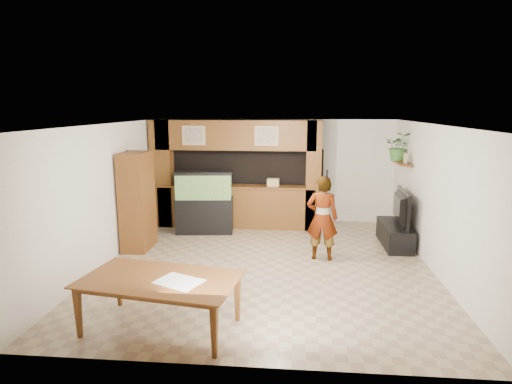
# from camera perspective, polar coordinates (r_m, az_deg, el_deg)

# --- Properties ---
(floor) EXTENTS (6.50, 6.50, 0.00)m
(floor) POSITION_cam_1_polar(r_m,az_deg,el_deg) (8.15, 1.36, -9.59)
(floor) COLOR #9C8C6C
(floor) RESTS_ON ground
(ceiling) EXTENTS (6.50, 6.50, 0.00)m
(ceiling) POSITION_cam_1_polar(r_m,az_deg,el_deg) (7.62, 1.45, 8.99)
(ceiling) COLOR white
(ceiling) RESTS_ON wall_back
(wall_back) EXTENTS (6.00, 0.00, 6.00)m
(wall_back) POSITION_cam_1_polar(r_m,az_deg,el_deg) (10.98, 2.50, 2.87)
(wall_back) COLOR silver
(wall_back) RESTS_ON floor
(wall_left) EXTENTS (0.00, 6.50, 6.50)m
(wall_left) POSITION_cam_1_polar(r_m,az_deg,el_deg) (8.51, -19.19, -0.21)
(wall_left) COLOR silver
(wall_left) RESTS_ON floor
(wall_right) EXTENTS (0.00, 6.50, 6.50)m
(wall_right) POSITION_cam_1_polar(r_m,az_deg,el_deg) (8.17, 22.92, -0.95)
(wall_right) COLOR silver
(wall_right) RESTS_ON floor
(partition) EXTENTS (4.20, 0.99, 2.60)m
(partition) POSITION_cam_1_polar(r_m,az_deg,el_deg) (10.46, -2.86, 2.52)
(partition) COLOR brown
(partition) RESTS_ON floor
(wall_clock) EXTENTS (0.05, 0.25, 0.25)m
(wall_clock) POSITION_cam_1_polar(r_m,az_deg,el_deg) (9.32, -16.73, 4.62)
(wall_clock) COLOR black
(wall_clock) RESTS_ON wall_left
(wall_shelf) EXTENTS (0.25, 0.90, 0.04)m
(wall_shelf) POSITION_cam_1_polar(r_m,az_deg,el_deg) (9.91, 18.89, 3.70)
(wall_shelf) COLOR brown
(wall_shelf) RESTS_ON wall_right
(pantry_cabinet) EXTENTS (0.50, 0.82, 2.01)m
(pantry_cabinet) POSITION_cam_1_polar(r_m,az_deg,el_deg) (9.08, -15.57, -1.20)
(pantry_cabinet) COLOR brown
(pantry_cabinet) RESTS_ON floor
(trash_can) EXTENTS (0.29, 0.29, 0.54)m
(trash_can) POSITION_cam_1_polar(r_m,az_deg,el_deg) (9.34, -14.78, -5.49)
(trash_can) COLOR #B2B2B7
(trash_can) RESTS_ON floor
(aquarium) EXTENTS (1.32, 0.49, 1.46)m
(aquarium) POSITION_cam_1_polar(r_m,az_deg,el_deg) (10.01, -6.91, -1.44)
(aquarium) COLOR black
(aquarium) RESTS_ON floor
(tv_stand) EXTENTS (0.51, 1.40, 0.47)m
(tv_stand) POSITION_cam_1_polar(r_m,az_deg,el_deg) (9.60, 17.99, -5.44)
(tv_stand) COLOR black
(tv_stand) RESTS_ON floor
(television) EXTENTS (0.25, 1.29, 0.74)m
(television) POSITION_cam_1_polar(r_m,az_deg,el_deg) (9.45, 18.21, -1.94)
(television) COLOR black
(television) RESTS_ON tv_stand
(photo_frame) EXTENTS (0.04, 0.17, 0.22)m
(photo_frame) POSITION_cam_1_polar(r_m,az_deg,el_deg) (9.66, 19.28, 4.27)
(photo_frame) COLOR tan
(photo_frame) RESTS_ON wall_shelf
(potted_plant) EXTENTS (0.69, 0.64, 0.64)m
(potted_plant) POSITION_cam_1_polar(r_m,az_deg,el_deg) (10.10, 18.53, 5.79)
(potted_plant) COLOR #38702D
(potted_plant) RESTS_ON wall_shelf
(person) EXTENTS (0.63, 0.45, 1.64)m
(person) POSITION_cam_1_polar(r_m,az_deg,el_deg) (8.27, 8.82, -3.46)
(person) COLOR tan
(person) RESTS_ON floor
(microphone) EXTENTS (0.04, 0.11, 0.17)m
(microphone) POSITION_cam_1_polar(r_m,az_deg,el_deg) (7.94, 9.44, 2.36)
(microphone) COLOR black
(microphone) RESTS_ON person
(dining_table) EXTENTS (2.19, 1.45, 0.71)m
(dining_table) POSITION_cam_1_polar(r_m,az_deg,el_deg) (5.93, -12.75, -14.48)
(dining_table) COLOR brown
(dining_table) RESTS_ON floor
(newspaper_a) EXTENTS (0.69, 0.61, 0.01)m
(newspaper_a) POSITION_cam_1_polar(r_m,az_deg,el_deg) (5.65, -10.23, -11.67)
(newspaper_a) COLOR silver
(newspaper_a) RESTS_ON dining_table
(counter_box) EXTENTS (0.29, 0.21, 0.19)m
(counter_box) POSITION_cam_1_polar(r_m,az_deg,el_deg) (10.22, 2.31, 1.29)
(counter_box) COLOR tan
(counter_box) RESTS_ON partition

